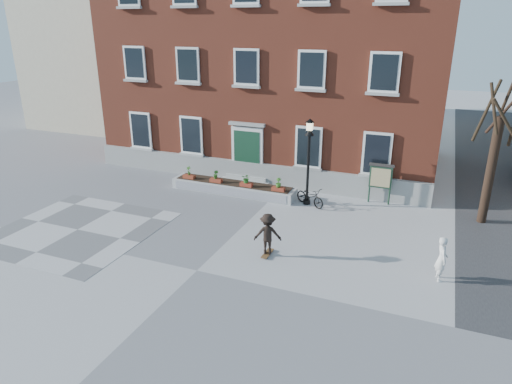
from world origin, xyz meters
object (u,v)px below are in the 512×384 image
at_px(lamp_post, 309,150).
at_px(bicycle, 310,196).
at_px(bystander, 442,259).
at_px(skateboarder, 268,234).
at_px(notice_board, 381,177).

bearing_deg(lamp_post, bicycle, -30.27).
relative_size(bystander, lamp_post, 0.38).
xyz_separation_m(bicycle, skateboarder, (-0.09, -5.13, 0.40)).
bearing_deg(skateboarder, bicycle, 88.97).
relative_size(notice_board, skateboarder, 1.18).
height_order(bicycle, lamp_post, lamp_post).
relative_size(lamp_post, skateboarder, 2.49).
bearing_deg(bystander, bicycle, 35.80).
bearing_deg(skateboarder, bystander, 5.52).
bearing_deg(skateboarder, notice_board, 65.94).
bearing_deg(lamp_post, notice_board, 23.77).
xyz_separation_m(bystander, skateboarder, (-5.71, -0.55, 0.07)).
bearing_deg(bicycle, bystander, -100.28).
bearing_deg(lamp_post, skateboarder, -89.04).
bearing_deg(lamp_post, bystander, -38.95).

